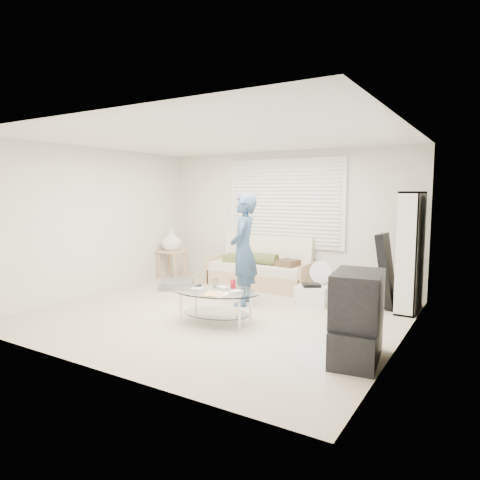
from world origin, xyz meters
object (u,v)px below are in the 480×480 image
Objects in this scene: futon_sofa at (261,270)px; coffee_table at (217,297)px; bookshelf at (410,252)px; tv_unit at (357,318)px.

futon_sofa is 1.46× the size of coffee_table.
bookshelf is 1.33× the size of coffee_table.
tv_unit is (-0.13, -2.26, -0.43)m from bookshelf.
coffee_table is at bearing 171.33° from tv_unit.
futon_sofa is 2.70m from bookshelf.
bookshelf is at bearing 43.06° from coffee_table.
bookshelf is 1.88× the size of tv_unit.
bookshelf is 2.30m from tv_unit.
coffee_table is (-1.97, 0.30, -0.10)m from tv_unit.
bookshelf is at bearing 86.83° from tv_unit.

